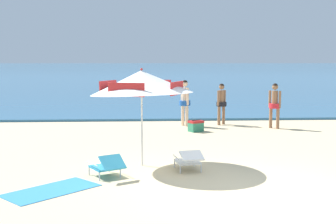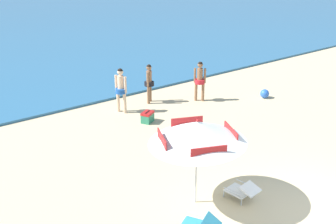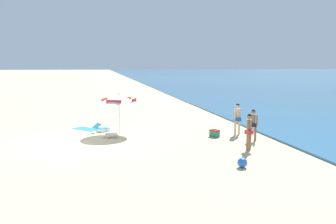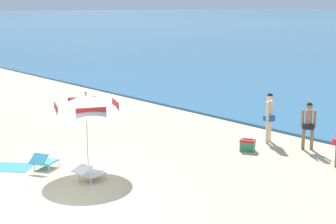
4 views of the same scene
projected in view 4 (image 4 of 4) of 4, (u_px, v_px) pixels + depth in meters
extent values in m
plane|color=#D1BA8E|center=(53.00, 208.00, 12.37)|extent=(800.00, 800.00, 0.00)
cylinder|color=silver|center=(87.00, 131.00, 15.22)|extent=(0.04, 0.04, 2.30)
cone|color=white|center=(86.00, 103.00, 15.04)|extent=(3.49, 3.49, 0.66)
cube|color=red|center=(115.00, 105.00, 15.33)|extent=(0.82, 0.37, 0.30)
cube|color=red|center=(82.00, 102.00, 15.88)|extent=(0.37, 0.82, 0.30)
cube|color=red|center=(56.00, 109.00, 14.79)|extent=(0.82, 0.37, 0.30)
cube|color=red|center=(91.00, 113.00, 14.24)|extent=(0.37, 0.82, 0.30)
sphere|color=red|center=(86.00, 93.00, 14.97)|extent=(0.06, 0.06, 0.06)
cube|color=teal|center=(47.00, 161.00, 15.42)|extent=(0.75, 0.78, 0.04)
cube|color=teal|center=(39.00, 159.00, 15.00)|extent=(0.61, 0.56, 0.27)
cylinder|color=silver|center=(46.00, 161.00, 15.79)|extent=(0.03, 0.03, 0.18)
cylinder|color=silver|center=(59.00, 163.00, 15.62)|extent=(0.03, 0.03, 0.18)
cylinder|color=silver|center=(35.00, 167.00, 15.27)|extent=(0.03, 0.03, 0.18)
cylinder|color=silver|center=(49.00, 169.00, 15.10)|extent=(0.03, 0.03, 0.18)
cylinder|color=silver|center=(39.00, 157.00, 15.49)|extent=(0.28, 0.48, 0.02)
cylinder|color=silver|center=(55.00, 159.00, 15.30)|extent=(0.28, 0.48, 0.02)
cube|color=white|center=(93.00, 174.00, 14.31)|extent=(0.61, 0.67, 0.04)
cube|color=white|center=(82.00, 169.00, 13.99)|extent=(0.55, 0.48, 0.16)
cylinder|color=silver|center=(95.00, 173.00, 14.70)|extent=(0.03, 0.03, 0.18)
cylinder|color=silver|center=(106.00, 177.00, 14.39)|extent=(0.03, 0.03, 0.18)
cylinder|color=silver|center=(79.00, 178.00, 14.27)|extent=(0.03, 0.03, 0.18)
cylinder|color=silver|center=(91.00, 182.00, 13.96)|extent=(0.03, 0.03, 0.18)
cylinder|color=silver|center=(86.00, 168.00, 14.46)|extent=(0.11, 0.54, 0.02)
cylinder|color=silver|center=(99.00, 172.00, 14.10)|extent=(0.11, 0.54, 0.02)
cylinder|color=beige|center=(270.00, 129.00, 18.42)|extent=(0.13, 0.13, 0.88)
cylinder|color=beige|center=(267.00, 131.00, 18.14)|extent=(0.13, 0.13, 0.88)
cylinder|color=#1E51A3|center=(269.00, 118.00, 18.18)|extent=(0.44, 0.44, 0.18)
cylinder|color=beige|center=(269.00, 110.00, 18.12)|extent=(0.24, 0.24, 0.62)
cylinder|color=beige|center=(271.00, 109.00, 18.32)|extent=(0.10, 0.10, 0.66)
cylinder|color=beige|center=(268.00, 111.00, 17.93)|extent=(0.10, 0.10, 0.66)
sphere|color=beige|center=(270.00, 97.00, 18.03)|extent=(0.24, 0.24, 0.24)
sphere|color=black|center=(270.00, 96.00, 18.02)|extent=(0.22, 0.22, 0.22)
cylinder|color=#8C6042|center=(312.00, 138.00, 17.31)|extent=(0.12, 0.12, 0.81)
cylinder|color=#8C6042|center=(303.00, 138.00, 17.35)|extent=(0.12, 0.12, 0.81)
cylinder|color=black|center=(308.00, 126.00, 17.24)|extent=(0.40, 0.40, 0.17)
cylinder|color=#8C6042|center=(309.00, 119.00, 17.19)|extent=(0.22, 0.22, 0.57)
cylinder|color=#8C6042|center=(315.00, 119.00, 17.16)|extent=(0.09, 0.09, 0.61)
cylinder|color=#8C6042|center=(303.00, 119.00, 17.22)|extent=(0.09, 0.09, 0.61)
sphere|color=#8C6042|center=(310.00, 106.00, 17.10)|extent=(0.22, 0.22, 0.22)
sphere|color=black|center=(310.00, 105.00, 17.09)|extent=(0.20, 0.20, 0.20)
cube|color=#2D7F5B|center=(248.00, 146.00, 17.23)|extent=(0.59, 0.53, 0.32)
cube|color=red|center=(248.00, 141.00, 17.18)|extent=(0.60, 0.55, 0.08)
cylinder|color=black|center=(248.00, 139.00, 17.17)|extent=(0.30, 0.19, 0.02)
cube|color=#3384BC|center=(2.00, 167.00, 15.52)|extent=(1.92, 1.90, 0.01)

